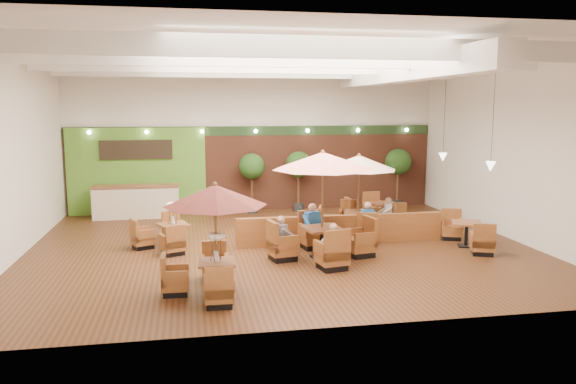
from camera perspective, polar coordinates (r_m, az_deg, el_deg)
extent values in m
plane|color=#381E0F|center=(16.08, -0.74, -5.58)|extent=(14.00, 14.00, 0.00)
cube|color=silver|center=(21.56, -3.39, 5.44)|extent=(14.00, 0.04, 5.50)
cube|color=silver|center=(9.79, 5.01, 1.54)|extent=(14.00, 0.04, 5.50)
cube|color=silver|center=(16.05, -26.29, 3.45)|extent=(0.04, 12.00, 5.50)
cube|color=silver|center=(18.14, 21.67, 4.24)|extent=(0.04, 12.00, 5.50)
cube|color=white|center=(15.66, -0.78, 14.31)|extent=(14.00, 12.00, 0.04)
cube|color=brown|center=(21.60, -3.34, 2.38)|extent=(13.90, 0.10, 3.20)
cube|color=#1E3819|center=(21.48, -3.37, 6.23)|extent=(13.90, 0.12, 0.35)
cube|color=#538E29|center=(21.47, -15.07, 2.06)|extent=(5.00, 0.08, 3.20)
cube|color=black|center=(21.31, -15.17, 4.17)|extent=(2.60, 0.08, 0.70)
cube|color=white|center=(16.56, 11.53, 11.93)|extent=(0.60, 11.00, 0.60)
cube|color=white|center=(11.72, 2.53, 14.49)|extent=(13.60, 0.12, 0.45)
cube|color=white|center=(14.36, 0.10, 13.43)|extent=(13.60, 0.12, 0.45)
cube|color=white|center=(16.91, -1.52, 12.70)|extent=(13.60, 0.12, 0.45)
cube|color=white|center=(19.58, -2.74, 12.14)|extent=(13.60, 0.12, 0.45)
cylinder|color=black|center=(16.63, 20.17, 7.94)|extent=(0.01, 0.01, 3.20)
cone|color=white|center=(16.71, 19.88, 2.45)|extent=(0.28, 0.28, 0.28)
cylinder|color=black|center=(19.28, 15.65, 8.17)|extent=(0.01, 0.01, 3.20)
cone|color=white|center=(19.35, 15.45, 3.44)|extent=(0.28, 0.28, 0.28)
sphere|color=#FFEAC6|center=(21.38, -19.56, 5.73)|extent=(0.14, 0.14, 0.14)
sphere|color=#FFEAC6|center=(21.15, -14.18, 5.94)|extent=(0.14, 0.14, 0.14)
sphere|color=#FFEAC6|center=(21.10, -8.73, 6.10)|extent=(0.14, 0.14, 0.14)
sphere|color=#FFEAC6|center=(21.25, -3.30, 6.20)|extent=(0.14, 0.14, 0.14)
sphere|color=#FFEAC6|center=(21.58, 2.01, 6.25)|extent=(0.14, 0.14, 0.14)
sphere|color=#FFEAC6|center=(22.09, 7.12, 6.24)|extent=(0.14, 0.14, 0.14)
sphere|color=#FFEAC6|center=(22.77, 11.96, 6.19)|extent=(0.14, 0.14, 0.14)
cube|color=beige|center=(20.84, -15.13, -1.05)|extent=(3.00, 0.70, 1.10)
cube|color=brown|center=(20.75, -15.20, 0.58)|extent=(3.00, 0.75, 0.06)
cube|color=brown|center=(16.41, 5.38, -3.81)|extent=(6.12, 0.23, 0.85)
cube|color=brown|center=(12.19, -7.29, -7.09)|extent=(0.80, 0.80, 0.06)
cylinder|color=black|center=(12.28, -7.26, -8.54)|extent=(0.09, 0.09, 0.61)
cube|color=black|center=(12.38, -7.23, -9.96)|extent=(0.42, 0.42, 0.04)
cube|color=brown|center=(11.47, -7.02, -10.12)|extent=(0.58, 0.58, 0.29)
cube|color=brown|center=(11.16, -6.95, -9.17)|extent=(0.57, 0.10, 0.64)
cube|color=brown|center=(11.41, -8.39, -9.29)|extent=(0.09, 0.51, 0.26)
cube|color=brown|center=(11.43, -5.68, -9.21)|extent=(0.09, 0.51, 0.26)
cube|color=black|center=(11.54, -7.00, -11.12)|extent=(0.52, 0.52, 0.13)
cube|color=brown|center=(13.14, -7.45, -7.69)|extent=(0.58, 0.58, 0.29)
cube|color=brown|center=(13.29, -7.55, -6.26)|extent=(0.57, 0.10, 0.64)
cube|color=brown|center=(13.10, -6.30, -6.89)|extent=(0.09, 0.51, 0.26)
cube|color=brown|center=(13.09, -8.65, -6.95)|extent=(0.09, 0.51, 0.26)
cube|color=black|center=(13.20, -7.44, -8.57)|extent=(0.52, 0.52, 0.13)
cube|color=brown|center=(12.30, -11.37, -8.94)|extent=(0.58, 0.58, 0.29)
cube|color=brown|center=(12.22, -10.28, -7.67)|extent=(0.10, 0.57, 0.64)
cube|color=brown|center=(12.50, -11.34, -7.77)|extent=(0.51, 0.09, 0.26)
cube|color=brown|center=(11.99, -11.45, -8.48)|extent=(0.51, 0.09, 0.26)
cube|color=black|center=(12.36, -11.34, -9.87)|extent=(0.52, 0.52, 0.13)
cylinder|color=brown|center=(12.07, -7.33, -4.87)|extent=(0.06, 0.06, 2.30)
cone|color=#4E1B17|center=(11.88, -7.42, -0.32)|extent=(2.21, 2.21, 0.45)
sphere|color=brown|center=(11.85, -7.44, 0.78)|extent=(0.10, 0.10, 0.10)
cylinder|color=silver|center=(12.16, -7.30, -6.47)|extent=(0.10, 0.10, 0.22)
cube|color=brown|center=(14.76, 3.48, -3.73)|extent=(1.10, 1.10, 0.07)
cylinder|color=black|center=(14.85, 3.47, -5.18)|extent=(0.11, 0.11, 0.73)
cube|color=black|center=(14.95, 3.45, -6.62)|extent=(0.58, 0.58, 0.04)
cube|color=brown|center=(13.89, 4.49, -6.50)|extent=(0.80, 0.80, 0.35)
cube|color=brown|center=(13.53, 4.58, -5.47)|extent=(0.69, 0.24, 0.77)
cube|color=brown|center=(13.70, 3.29, -5.75)|extent=(0.21, 0.61, 0.31)
cube|color=brown|center=(13.97, 5.69, -5.49)|extent=(0.21, 0.61, 0.31)
cube|color=black|center=(13.95, 4.48, -7.51)|extent=(0.71, 0.71, 0.15)
cube|color=brown|center=(15.86, 2.57, -4.56)|extent=(0.80, 0.80, 0.35)
cube|color=brown|center=(16.07, 2.55, -3.18)|extent=(0.69, 0.24, 0.77)
cube|color=brown|center=(15.94, 3.63, -3.69)|extent=(0.21, 0.61, 0.31)
cube|color=brown|center=(15.69, 1.50, -3.88)|extent=(0.21, 0.61, 0.31)
cube|color=black|center=(15.92, 2.56, -5.45)|extent=(0.71, 0.71, 0.15)
cube|color=brown|center=(14.66, -0.54, -5.66)|extent=(0.80, 0.80, 0.35)
cube|color=brown|center=(14.58, 0.59, -4.40)|extent=(0.24, 0.69, 0.77)
cube|color=brown|center=(14.90, -0.98, -4.55)|extent=(0.61, 0.21, 0.31)
cube|color=brown|center=(14.32, -0.08, -5.10)|extent=(0.61, 0.21, 0.31)
cube|color=black|center=(14.73, -0.54, -6.61)|extent=(0.71, 0.71, 0.15)
cube|color=brown|center=(15.15, 7.34, -5.26)|extent=(0.80, 0.80, 0.35)
cube|color=brown|center=(15.04, 6.27, -4.05)|extent=(0.24, 0.69, 0.77)
cube|color=brown|center=(14.82, 7.95, -4.71)|extent=(0.61, 0.21, 0.31)
cube|color=brown|center=(15.37, 6.78, -4.20)|extent=(0.61, 0.21, 0.31)
cube|color=black|center=(15.21, 7.32, -6.19)|extent=(0.71, 0.71, 0.15)
cylinder|color=brown|center=(14.65, 3.50, -1.49)|extent=(0.06, 0.06, 2.76)
cone|color=#D77568|center=(14.49, 3.55, 3.19)|extent=(2.65, 2.65, 0.45)
sphere|color=brown|center=(14.47, 3.55, 4.09)|extent=(0.10, 0.10, 0.10)
cube|color=brown|center=(17.52, 7.12, -2.11)|extent=(1.05, 1.05, 0.06)
cylinder|color=black|center=(17.58, 7.10, -3.21)|extent=(0.10, 0.10, 0.65)
cube|color=black|center=(17.66, 7.08, -4.29)|extent=(0.55, 0.55, 0.04)
cube|color=brown|center=(16.73, 8.04, -4.07)|extent=(0.76, 0.76, 0.31)
cube|color=brown|center=(16.47, 8.58, -3.24)|extent=(0.61, 0.28, 0.69)
cube|color=brown|center=(16.69, 7.07, -3.40)|extent=(0.24, 0.54, 0.27)
cube|color=brown|center=(16.70, 9.03, -3.44)|extent=(0.24, 0.54, 0.27)
cube|color=black|center=(16.78, 8.02, -4.82)|extent=(0.68, 0.68, 0.14)
cube|color=brown|center=(18.47, 6.24, -2.83)|extent=(0.76, 0.76, 0.31)
cube|color=brown|center=(18.62, 5.81, -1.81)|extent=(0.61, 0.28, 0.69)
cube|color=brown|center=(18.43, 7.13, -2.25)|extent=(0.24, 0.54, 0.27)
cube|color=brown|center=(18.44, 5.37, -2.22)|extent=(0.24, 0.54, 0.27)
cube|color=black|center=(18.51, 6.23, -3.52)|extent=(0.68, 0.68, 0.14)
cube|color=brown|center=(17.35, 4.15, -3.55)|extent=(0.76, 0.76, 0.31)
cube|color=brown|center=(17.42, 4.87, -2.52)|extent=(0.28, 0.61, 0.69)
cube|color=brown|center=(17.58, 4.22, -2.74)|extent=(0.54, 0.24, 0.27)
cube|color=brown|center=(17.03, 4.10, -3.11)|extent=(0.54, 0.24, 0.27)
cube|color=black|center=(17.40, 4.14, -4.28)|extent=(0.68, 0.68, 0.14)
cube|color=brown|center=(17.89, 9.94, -3.29)|extent=(0.76, 0.76, 0.31)
cube|color=brown|center=(17.68, 9.31, -2.44)|extent=(0.28, 0.61, 0.69)
cube|color=brown|center=(17.57, 10.00, -2.85)|extent=(0.54, 0.24, 0.27)
cube|color=brown|center=(18.13, 9.92, -2.50)|extent=(0.54, 0.24, 0.27)
cube|color=black|center=(17.94, 9.92, -3.99)|extent=(0.68, 0.68, 0.14)
cylinder|color=brown|center=(17.43, 7.15, -0.43)|extent=(0.06, 0.06, 2.45)
cone|color=beige|center=(17.29, 7.21, 2.98)|extent=(2.35, 2.35, 0.45)
sphere|color=brown|center=(17.27, 7.23, 3.74)|extent=(0.10, 0.10, 0.10)
cube|color=brown|center=(16.25, -11.60, -3.28)|extent=(1.00, 1.00, 0.05)
cylinder|color=black|center=(16.31, -11.57, -4.36)|extent=(0.09, 0.09, 0.59)
cube|color=black|center=(16.39, -11.54, -5.43)|extent=(0.53, 0.53, 0.04)
cube|color=brown|center=(15.50, -11.63, -5.29)|extent=(0.73, 0.73, 0.29)
cube|color=brown|center=(15.23, -12.03, -4.51)|extent=(0.55, 0.30, 0.63)
cube|color=brown|center=(15.37, -12.55, -4.75)|extent=(0.26, 0.48, 0.25)
cube|color=brown|center=(15.55, -10.76, -4.53)|extent=(0.26, 0.48, 0.25)
cube|color=black|center=(15.55, -11.61, -6.02)|extent=(0.65, 0.65, 0.13)
cube|color=brown|center=(17.16, -11.50, -3.93)|extent=(0.73, 0.73, 0.29)
cube|color=brown|center=(17.31, -11.21, -2.90)|extent=(0.55, 0.30, 0.63)
cube|color=brown|center=(17.22, -10.72, -3.25)|extent=(0.26, 0.48, 0.25)
cube|color=brown|center=(17.03, -12.33, -3.44)|extent=(0.26, 0.48, 0.25)
cube|color=black|center=(17.20, -11.48, -4.60)|extent=(0.65, 0.65, 0.13)
cube|color=brown|center=(16.37, -14.55, -4.64)|extent=(0.73, 0.73, 0.29)
cube|color=brown|center=(16.21, -13.85, -3.77)|extent=(0.30, 0.55, 0.63)
cube|color=brown|center=(16.58, -14.86, -3.86)|extent=(0.48, 0.26, 0.25)
cube|color=brown|center=(16.10, -14.27, -4.21)|extent=(0.48, 0.26, 0.25)
cube|color=black|center=(16.42, -14.52, -5.34)|extent=(0.65, 0.65, 0.13)
cylinder|color=silver|center=(16.22, -11.62, -2.81)|extent=(0.10, 0.10, 0.22)
cube|color=brown|center=(16.76, 17.70, -3.03)|extent=(1.04, 1.04, 0.06)
cylinder|color=black|center=(16.83, 17.65, -4.13)|extent=(0.09, 0.09, 0.63)
cube|color=black|center=(16.90, 17.60, -5.23)|extent=(0.55, 0.55, 0.04)
cube|color=brown|center=(16.07, 19.14, -5.04)|extent=(0.76, 0.76, 0.30)
cube|color=brown|center=(15.86, 19.87, -4.20)|extent=(0.58, 0.30, 0.66)
cube|color=brown|center=(15.99, 18.19, -4.36)|extent=(0.26, 0.51, 0.27)
cube|color=brown|center=(16.07, 20.14, -4.39)|extent=(0.26, 0.51, 0.27)
cube|color=black|center=(16.12, 19.10, -5.79)|extent=(0.67, 0.67, 0.13)
cube|color=brown|center=(17.62, 16.28, -3.72)|extent=(0.76, 0.76, 0.30)
cube|color=brown|center=(17.73, 15.74, -2.69)|extent=(0.58, 0.30, 0.66)
cube|color=brown|center=(17.61, 17.20, -3.14)|extent=(0.26, 0.51, 0.27)
cube|color=brown|center=(17.56, 15.42, -3.10)|extent=(0.26, 0.51, 0.27)
cube|color=black|center=(17.67, 16.25, -4.41)|extent=(0.67, 0.67, 0.13)
cube|color=brown|center=(19.14, 9.65, -1.19)|extent=(0.91, 0.91, 0.06)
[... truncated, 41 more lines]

